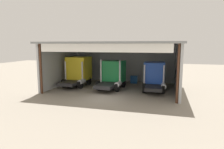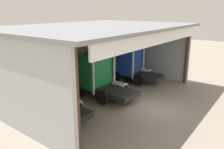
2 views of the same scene
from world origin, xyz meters
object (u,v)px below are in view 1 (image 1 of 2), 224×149
(truck_yellow_center_bay, at_px, (78,71))
(oil_drum, at_px, (108,78))
(truck_blue_yard_outside, at_px, (154,76))
(truck_green_center_left_bay, at_px, (113,74))
(tool_cart, at_px, (134,80))

(truck_yellow_center_bay, bearing_deg, oil_drum, 53.78)
(truck_yellow_center_bay, height_order, truck_blue_yard_outside, truck_yellow_center_bay)
(truck_blue_yard_outside, bearing_deg, truck_green_center_left_bay, 179.13)
(truck_blue_yard_outside, relative_size, oil_drum, 5.28)
(truck_blue_yard_outside, distance_m, tool_cart, 4.86)
(oil_drum, bearing_deg, truck_yellow_center_bay, -128.23)
(truck_green_center_left_bay, distance_m, truck_blue_yard_outside, 4.89)
(oil_drum, bearing_deg, tool_cart, -3.68)
(truck_green_center_left_bay, relative_size, oil_drum, 5.53)
(truck_blue_yard_outside, height_order, tool_cart, truck_blue_yard_outside)
(truck_yellow_center_bay, distance_m, oil_drum, 4.84)
(truck_green_center_left_bay, distance_m, oil_drum, 4.64)
(truck_yellow_center_bay, relative_size, truck_blue_yard_outside, 1.05)
(truck_green_center_left_bay, height_order, tool_cart, truck_green_center_left_bay)
(truck_green_center_left_bay, xyz_separation_m, truck_blue_yard_outside, (4.89, 0.14, -0.01))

